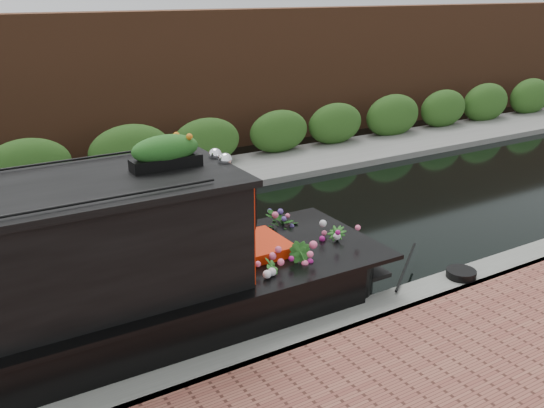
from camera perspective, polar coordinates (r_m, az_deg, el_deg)
ground at (r=11.13m, az=-5.10°, el=-4.75°), size 80.00×80.00×0.00m
near_bank_coping at (r=8.64m, az=5.04°, el=-12.52°), size 40.00×0.60×0.50m
far_bank_path at (r=14.77m, az=-12.45°, el=1.12°), size 40.00×2.40×0.34m
far_hedge at (r=15.59m, az=-13.57°, el=2.02°), size 40.00×1.10×2.80m
far_brick_wall at (r=17.52m, az=-15.77°, el=3.78°), size 40.00×1.00×8.00m
rope_fender at (r=10.41m, az=7.84°, el=-5.68°), size 0.33×0.43×0.33m
coiled_mooring_rope at (r=10.14m, az=17.38°, el=-6.27°), size 0.47×0.47×0.12m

